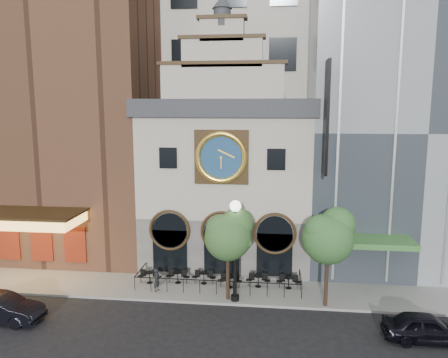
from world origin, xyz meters
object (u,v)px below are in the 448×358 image
at_px(bistro_2, 204,277).
at_px(pedestrian, 157,280).
at_px(lamppost, 235,239).
at_px(car_right, 427,328).
at_px(bistro_1, 178,276).
at_px(bistro_5, 289,282).
at_px(bistro_4, 258,280).
at_px(car_left, 2,308).
at_px(bistro_0, 149,276).
at_px(tree_left, 229,233).
at_px(tree_right, 329,235).
at_px(bistro_3, 230,281).

relative_size(bistro_2, pedestrian, 1.06).
xyz_separation_m(bistro_2, lamppost, (2.30, -2.32, 3.40)).
relative_size(car_right, lamppost, 0.70).
height_order(bistro_1, bistro_2, same).
xyz_separation_m(bistro_2, pedestrian, (-2.79, -1.54, 0.28)).
distance_m(bistro_5, lamppost, 5.22).
height_order(bistro_1, bistro_4, same).
bearing_deg(car_left, lamppost, -69.91).
height_order(bistro_2, car_right, car_right).
bearing_deg(bistro_0, bistro_4, 1.62).
xyz_separation_m(bistro_4, tree_left, (-1.74, -2.04, 3.70)).
relative_size(bistro_1, tree_left, 0.28).
height_order(bistro_2, tree_left, tree_left).
bearing_deg(car_right, pedestrian, 75.22).
bearing_deg(tree_right, bistro_2, 163.04).
bearing_deg(bistro_0, bistro_1, 6.70).
distance_m(lamppost, tree_left, 0.54).
xyz_separation_m(bistro_1, tree_right, (9.51, -2.27, 3.89)).
distance_m(bistro_3, tree_right, 7.37).
relative_size(bistro_5, tree_right, 0.27).
distance_m(bistro_2, bistro_4, 3.63).
height_order(bistro_4, lamppost, lamppost).
bearing_deg(tree_left, bistro_2, 131.34).
bearing_deg(bistro_2, car_right, -24.58).
bearing_deg(tree_left, car_left, -161.99).
bearing_deg(bistro_5, bistro_1, 179.55).
xyz_separation_m(bistro_3, pedestrian, (-4.59, -1.09, 0.28)).
bearing_deg(pedestrian, tree_left, -77.17).
bearing_deg(tree_right, bistro_4, 151.37).
bearing_deg(tree_right, pedestrian, 175.52).
bearing_deg(tree_right, lamppost, 179.56).
relative_size(bistro_5, pedestrian, 1.06).
distance_m(bistro_5, car_right, 8.74).
bearing_deg(bistro_3, tree_left, -86.91).
distance_m(bistro_2, tree_left, 4.68).
distance_m(bistro_3, bistro_5, 3.82).
xyz_separation_m(car_right, tree_right, (-4.62, 3.30, 3.76)).
distance_m(pedestrian, lamppost, 6.02).
bearing_deg(lamppost, bistro_0, 165.83).
height_order(bistro_3, bistro_5, same).
xyz_separation_m(bistro_2, bistro_5, (5.61, -0.15, 0.00)).
relative_size(bistro_2, car_left, 0.34).
distance_m(tree_left, tree_right, 5.88).
xyz_separation_m(bistro_2, bistro_3, (1.80, -0.45, 0.00)).
xyz_separation_m(bistro_0, bistro_2, (3.64, 0.31, 0.00)).
bearing_deg(bistro_2, bistro_0, -175.06).
distance_m(bistro_0, lamppost, 7.13).
bearing_deg(bistro_4, bistro_1, 179.82).
xyz_separation_m(bistro_4, pedestrian, (-6.42, -1.43, 0.28)).
bearing_deg(car_right, bistro_1, 68.91).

